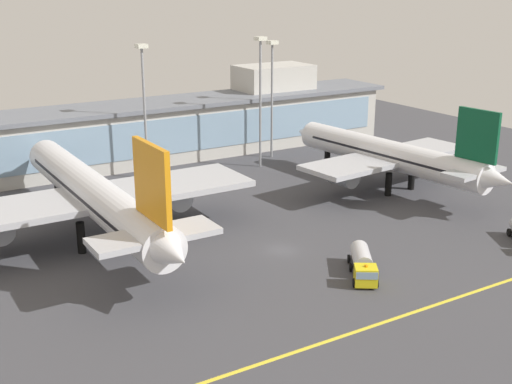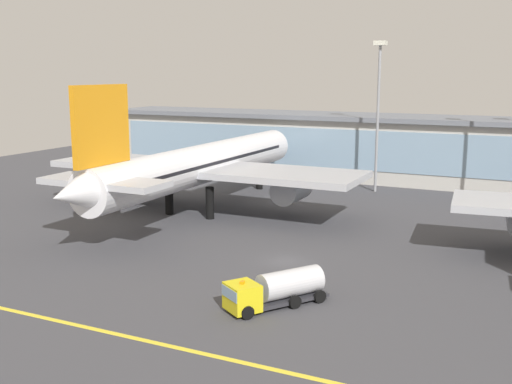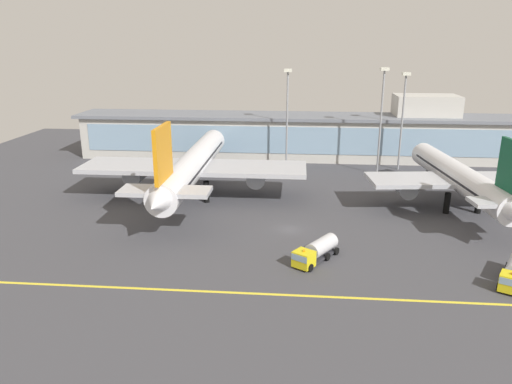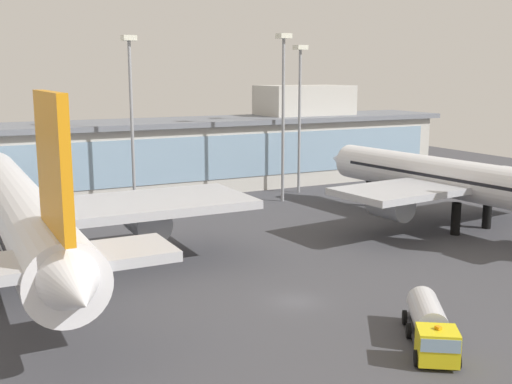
% 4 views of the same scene
% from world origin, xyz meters
% --- Properties ---
extents(ground_plane, '(180.00, 180.00, 0.00)m').
position_xyz_m(ground_plane, '(0.00, 0.00, 0.00)').
color(ground_plane, '#424247').
extents(taxiway_centreline_stripe, '(144.00, 0.50, 0.01)m').
position_xyz_m(taxiway_centreline_stripe, '(0.00, -22.00, 0.01)').
color(taxiway_centreline_stripe, yellow).
rests_on(taxiway_centreline_stripe, ground).
extents(terminal_building, '(115.47, 14.00, 16.73)m').
position_xyz_m(terminal_building, '(1.92, 52.28, 6.29)').
color(terminal_building, beige).
rests_on(terminal_building, ground).
extents(airliner_near_left, '(44.71, 56.45, 17.80)m').
position_xyz_m(airliner_near_left, '(-19.60, 16.22, 6.49)').
color(airliner_near_left, black).
rests_on(airliner_near_left, ground).
extents(fuel_tanker_truck, '(7.06, 8.86, 2.90)m').
position_xyz_m(fuel_tanker_truck, '(3.91, -11.88, 1.51)').
color(fuel_tanker_truck, black).
rests_on(fuel_tanker_truck, ground).
extents(apron_light_mast_centre, '(1.80, 1.80, 23.82)m').
position_xyz_m(apron_light_mast_centre, '(-1.77, 41.03, 15.56)').
color(apron_light_mast_centre, gray).
rests_on(apron_light_mast_centre, ground).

